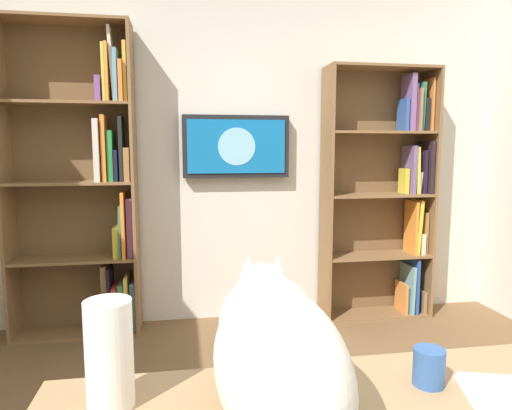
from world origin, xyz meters
The scene contains 7 objects.
wall_back centered at (0.00, -2.23, 1.35)m, with size 4.52×0.06×2.70m, color silver.
bookshelf_left centered at (-1.26, -2.07, 1.01)m, with size 0.88×0.28×1.98m.
bookshelf_right centered at (1.03, -2.06, 1.07)m, with size 0.89×0.28×2.23m.
wall_mounted_tv centered at (-0.03, -2.15, 1.37)m, with size 0.82×0.07×0.47m.
cat centered at (0.18, 0.35, 0.91)m, with size 0.28×0.71×0.34m.
paper_towel_roll centered at (0.55, 0.24, 0.88)m, with size 0.11×0.11×0.26m, color white.
coffee_mug centered at (-0.24, 0.27, 0.80)m, with size 0.08×0.08×0.10m, color #335999.
Camera 1 is at (0.37, 1.27, 1.35)m, focal length 31.22 mm.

